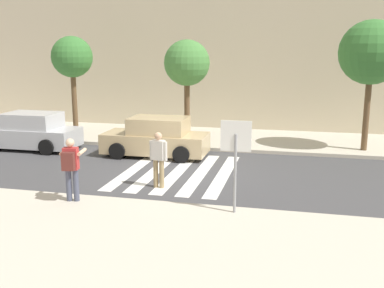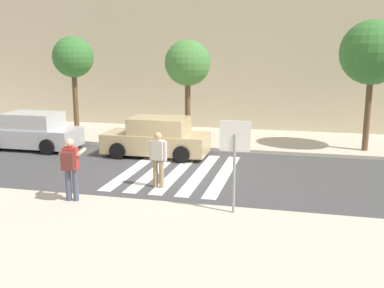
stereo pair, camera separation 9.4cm
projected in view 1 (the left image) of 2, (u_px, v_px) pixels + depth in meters
The scene contains 17 objects.
ground_plane at pixel (176, 173), 15.35m from camera, with size 120.00×120.00×0.00m, color #424244.
sidewalk_near at pixel (100, 249), 9.43m from camera, with size 60.00×6.00×0.14m, color beige.
sidewalk_far at pixel (209, 138), 21.05m from camera, with size 60.00×4.80×0.14m, color beige.
building_facade_far at pixel (225, 61), 24.53m from camera, with size 56.00×4.00×6.96m, color beige.
crosswalk_stripe_0 at pixel (134, 169), 15.90m from camera, with size 0.44×5.20×0.01m, color silver.
crosswalk_stripe_1 at pixel (156, 170), 15.72m from camera, with size 0.44×5.20×0.01m, color silver.
crosswalk_stripe_2 at pixel (178, 172), 15.54m from camera, with size 0.44×5.20×0.01m, color silver.
crosswalk_stripe_3 at pixel (200, 173), 15.36m from camera, with size 0.44×5.20×0.01m, color silver.
crosswalk_stripe_4 at pixel (223, 175), 15.19m from camera, with size 0.44×5.20×0.01m, color silver.
stop_sign at pixel (236, 147), 10.99m from camera, with size 0.76×0.08×2.34m.
photographer_with_backpack at pixel (71, 164), 11.95m from camera, with size 0.67×0.91×1.72m.
pedestrian_crossing at pixel (158, 157), 13.61m from camera, with size 0.58×0.29×1.72m.
parked_car_silver at pixel (31, 132), 18.94m from camera, with size 4.10×1.92×1.55m.
parked_car_tan at pixel (156, 138), 17.71m from camera, with size 4.10×1.92×1.55m.
street_tree_west at pixel (72, 58), 20.51m from camera, with size 1.88×1.88×4.60m.
street_tree_center at pixel (187, 64), 18.99m from camera, with size 1.95×1.95×4.42m.
street_tree_east at pixel (371, 53), 17.44m from camera, with size 2.52×2.52×5.15m.
Camera 1 is at (3.88, -14.29, 4.20)m, focal length 42.00 mm.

